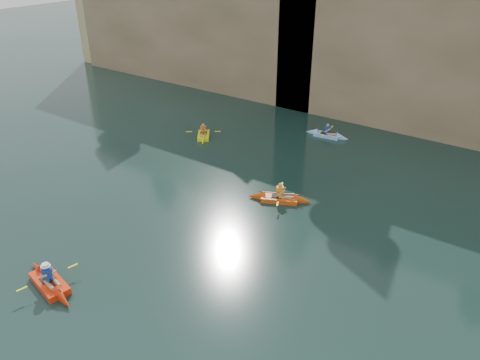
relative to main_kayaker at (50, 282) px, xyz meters
The scene contains 10 objects.
ground 6.61m from the main_kayaker, 24.67° to the left, with size 160.00×160.00×0.00m, color black.
cliff 33.81m from the main_kayaker, 79.62° to the left, with size 70.00×16.00×12.00m, color tan.
cliff_slab_west 29.41m from the main_kayaker, 118.90° to the left, with size 26.00×2.40×10.56m, color tan.
cliff_slab_center 27.15m from the main_kayaker, 72.49° to the left, with size 24.00×2.40×11.40m, color tan.
sea_cave_west 27.53m from the main_kayaker, 115.91° to the left, with size 4.50×1.00×4.00m, color black.
sea_cave_center 24.83m from the main_kayaker, 85.37° to the left, with size 3.50×1.00×3.20m, color black.
main_kayaker is the anchor object (origin of this frame).
kayaker_orange 11.92m from the main_kayaker, 69.84° to the left, with size 3.42×2.35×1.30m.
kayaker_yellow 16.36m from the main_kayaker, 106.77° to the left, with size 2.37×2.85×1.23m.
kayaker_ltblue_mid 20.80m from the main_kayaker, 83.66° to the left, with size 3.20×2.35×1.19m.
Camera 1 is at (8.73, -10.35, 12.69)m, focal length 35.00 mm.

